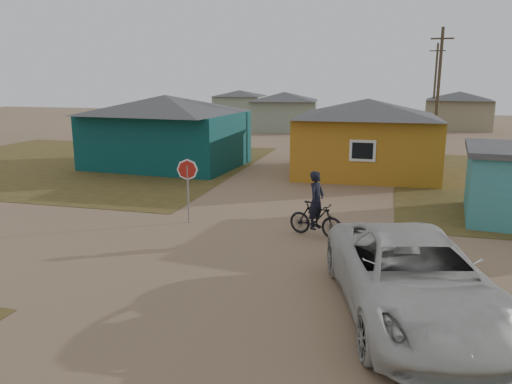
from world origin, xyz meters
TOP-DOWN VIEW (x-y plane):
  - ground at (0.00, 0.00)m, footprint 120.00×120.00m
  - grass_nw at (-14.00, 13.00)m, footprint 20.00×18.00m
  - house_teal at (-8.50, 13.50)m, footprint 8.93×7.08m
  - house_yellow at (2.50, 14.00)m, footprint 7.72×6.76m
  - house_pale_west at (-6.00, 34.00)m, footprint 7.04×6.15m
  - house_beige_east at (10.00, 40.00)m, footprint 6.95×6.05m
  - house_pale_north at (-14.00, 46.00)m, footprint 6.28×5.81m
  - utility_pole_near at (6.50, 22.00)m, footprint 1.40×0.20m
  - utility_pole_far at (7.50, 38.00)m, footprint 1.40×0.20m
  - stop_sign at (-2.95, 3.24)m, footprint 0.73×0.20m
  - cyclist at (1.55, 2.87)m, footprint 1.94×1.09m
  - vehicle at (4.32, -2.07)m, footprint 4.40×6.82m

SIDE VIEW (x-z plane):
  - ground at x=0.00m, z-range 0.00..0.00m
  - grass_nw at x=-14.00m, z-range 0.00..0.01m
  - cyclist at x=1.55m, z-range -0.29..1.82m
  - vehicle at x=4.32m, z-range 0.00..1.75m
  - stop_sign at x=-2.95m, z-range 0.55..2.80m
  - house_pale_north at x=-14.00m, z-range 0.05..3.45m
  - house_pale_west at x=-6.00m, z-range 0.06..3.66m
  - house_beige_east at x=10.00m, z-range 0.06..3.66m
  - house_yellow at x=2.50m, z-range 0.05..3.95m
  - house_teal at x=-8.50m, z-range 0.05..4.05m
  - utility_pole_near at x=6.50m, z-range 0.14..8.14m
  - utility_pole_far at x=7.50m, z-range 0.14..8.14m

